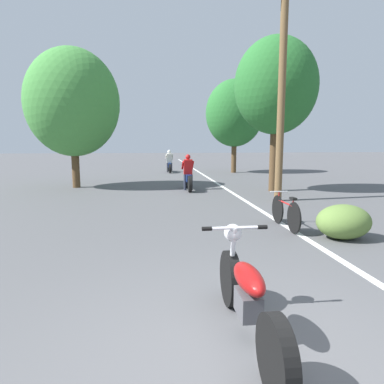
{
  "coord_description": "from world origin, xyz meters",
  "views": [
    {
      "loc": [
        -0.8,
        -2.67,
        1.94
      ],
      "look_at": [
        0.03,
        4.37,
        0.9
      ],
      "focal_mm": 32.0,
      "sensor_mm": 36.0,
      "label": 1
    }
  ],
  "objects": [
    {
      "name": "motorcycle_rider_lead",
      "position": [
        0.67,
        11.12,
        0.54
      ],
      "size": [
        0.5,
        2.0,
        1.45
      ],
      "color": "black",
      "rests_on": "ground"
    },
    {
      "name": "roadside_tree_right_near",
      "position": [
        3.99,
        10.39,
        4.06
      ],
      "size": [
        3.21,
        2.89,
        5.92
      ],
      "color": "#513A23",
      "rests_on": "ground"
    },
    {
      "name": "motorcycle_rider_far",
      "position": [
        0.36,
        19.56,
        0.55
      ],
      "size": [
        0.5,
        1.98,
        1.44
      ],
      "color": "black",
      "rests_on": "ground"
    },
    {
      "name": "roadside_bush",
      "position": [
        3.02,
        3.63,
        0.35
      ],
      "size": [
        1.1,
        0.88,
        0.7
      ],
      "color": "#5B7A38",
      "rests_on": "ground"
    },
    {
      "name": "roadside_tree_left",
      "position": [
        -4.03,
        12.44,
        3.56
      ],
      "size": [
        3.88,
        3.49,
        5.8
      ],
      "color": "#513A23",
      "rests_on": "ground"
    },
    {
      "name": "lane_stripe_edge",
      "position": [
        2.28,
        12.37,
        0.0
      ],
      "size": [
        0.14,
        48.0,
        0.01
      ],
      "primitive_type": "cube",
      "color": "white",
      "rests_on": "ground"
    },
    {
      "name": "utility_pole",
      "position": [
        3.36,
        8.14,
        3.6
      ],
      "size": [
        1.1,
        0.24,
        7.01
      ],
      "color": "brown",
      "rests_on": "ground"
    },
    {
      "name": "ground_plane",
      "position": [
        0.0,
        0.0,
        0.0
      ],
      "size": [
        120.0,
        120.0,
        0.0
      ],
      "primitive_type": "plane",
      "color": "#515154"
    },
    {
      "name": "bicycle_parked",
      "position": [
        2.2,
        4.62,
        0.36
      ],
      "size": [
        0.44,
        1.63,
        0.79
      ],
      "color": "black",
      "rests_on": "ground"
    },
    {
      "name": "motorcycle_foreground",
      "position": [
        0.11,
        0.41,
        0.44
      ],
      "size": [
        0.74,
        2.18,
        1.01
      ],
      "color": "black",
      "rests_on": "ground"
    },
    {
      "name": "roadside_tree_right_far",
      "position": [
        4.44,
        18.8,
        3.73
      ],
      "size": [
        3.63,
        3.27,
        5.83
      ],
      "color": "#513A23",
      "rests_on": "ground"
    }
  ]
}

